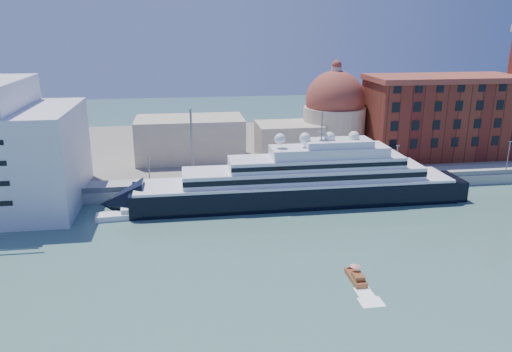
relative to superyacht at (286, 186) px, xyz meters
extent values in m
plane|color=#365D56|center=(-0.47, -23.00, -4.23)|extent=(400.00, 400.00, 0.00)
cube|color=gray|center=(-0.47, 11.00, -2.98)|extent=(180.00, 10.00, 2.50)
cube|color=slate|center=(-0.47, 52.00, -3.23)|extent=(260.00, 72.00, 2.00)
cube|color=slate|center=(-0.47, 6.50, -1.13)|extent=(180.00, 0.10, 1.20)
cube|color=black|center=(2.23, 0.00, -2.18)|extent=(72.77, 11.20, 6.06)
cone|color=black|center=(-36.02, 0.00, -2.18)|extent=(9.33, 11.20, 11.20)
cube|color=black|center=(38.62, 0.00, -2.37)|extent=(5.60, 10.26, 5.60)
cube|color=white|center=(2.23, 0.00, 1.08)|extent=(70.90, 11.38, 0.56)
cube|color=white|center=(4.10, 0.00, 2.76)|extent=(54.11, 9.33, 2.80)
cube|color=black|center=(4.10, -4.66, 2.76)|extent=(54.11, 0.15, 1.12)
cube|color=white|center=(6.90, 0.00, 5.37)|extent=(39.18, 8.40, 2.43)
cube|color=white|center=(9.70, 0.00, 7.71)|extent=(26.12, 7.46, 2.24)
cube|color=white|center=(11.56, 0.00, 9.57)|extent=(14.93, 6.53, 1.49)
cylinder|color=slate|center=(7.83, 0.00, 13.49)|extent=(0.28, 0.28, 6.53)
sphere|color=white|center=(-1.50, 0.00, 10.88)|extent=(2.43, 2.43, 2.43)
sphere|color=white|center=(4.10, 0.00, 10.88)|extent=(2.43, 2.43, 2.43)
sphere|color=white|center=(9.70, 0.00, 10.88)|extent=(2.43, 2.43, 2.43)
sphere|color=white|center=(15.29, 0.00, 10.88)|extent=(2.43, 2.43, 2.43)
cube|color=white|center=(-35.93, -3.80, -3.72)|extent=(10.43, 4.15, 1.36)
cube|color=white|center=(-34.23, -3.67, -2.62)|extent=(3.55, 2.37, 1.02)
cube|color=brown|center=(3.91, -36.35, -3.90)|extent=(1.96, 5.78, 0.96)
cube|color=brown|center=(3.92, -37.31, -3.08)|extent=(1.55, 2.41, 0.77)
cylinder|color=slate|center=(3.91, -35.87, -2.70)|extent=(0.06, 0.06, 1.54)
cone|color=red|center=(3.91, -35.87, -1.83)|extent=(1.73, 1.73, 0.38)
cube|color=maroon|center=(51.53, 29.00, 8.77)|extent=(42.00, 18.00, 22.00)
cube|color=brown|center=(51.53, 29.00, 20.27)|extent=(43.00, 19.00, 1.50)
cylinder|color=beige|center=(21.53, 35.00, 4.77)|extent=(18.00, 18.00, 14.00)
sphere|color=brown|center=(21.53, 35.00, 13.77)|extent=(17.00, 17.00, 17.00)
cylinder|color=beige|center=(21.53, 35.00, 21.77)|extent=(3.00, 3.00, 3.00)
cube|color=beige|center=(7.53, 33.00, 2.77)|extent=(18.00, 14.00, 10.00)
cube|color=beige|center=(-20.47, 35.00, 3.77)|extent=(30.00, 16.00, 12.00)
cylinder|color=slate|center=(-60.47, 8.00, 2.27)|extent=(0.24, 0.24, 8.00)
cube|color=slate|center=(-60.47, 8.00, 6.37)|extent=(0.80, 0.30, 0.25)
cylinder|color=slate|center=(-30.47, 8.00, 2.27)|extent=(0.24, 0.24, 8.00)
cube|color=slate|center=(-30.47, 8.00, 6.37)|extent=(0.80, 0.30, 0.25)
cylinder|color=slate|center=(-0.47, 8.00, 2.27)|extent=(0.24, 0.24, 8.00)
cube|color=slate|center=(-0.47, 8.00, 6.37)|extent=(0.80, 0.30, 0.25)
cylinder|color=slate|center=(29.53, 8.00, 2.27)|extent=(0.24, 0.24, 8.00)
cube|color=slate|center=(29.53, 8.00, 6.37)|extent=(0.80, 0.30, 0.25)
cylinder|color=slate|center=(59.53, 8.00, 2.27)|extent=(0.24, 0.24, 8.00)
cube|color=slate|center=(59.53, 8.00, 6.37)|extent=(0.80, 0.30, 0.25)
cylinder|color=slate|center=(-20.47, 10.00, 7.27)|extent=(0.50, 0.50, 18.00)
camera|label=1|loc=(-22.21, -104.41, 34.79)|focal=35.00mm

